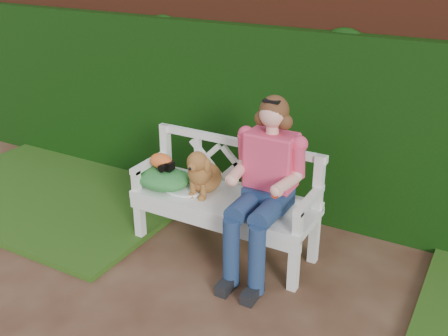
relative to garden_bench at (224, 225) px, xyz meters
The scene contains 11 objects.
ground 0.94m from the garden_bench, 60.43° to the right, with size 60.00×60.00×0.00m, color #402115.
brick_wall 1.47m from the garden_bench, 67.98° to the left, with size 10.00×0.30×2.20m, color #5D2715.
ivy_hedge 1.17m from the garden_bench, 63.23° to the left, with size 10.00×0.18×1.70m, color #113409.
grass_left 1.97m from the garden_bench, behind, with size 2.60×2.00×0.05m, color #254716.
garden_bench is the anchor object (origin of this frame).
seated_woman 0.58m from the garden_bench, ahead, with size 0.57×0.75×1.34m, color #FE405F, non-canonical shape.
dog 0.48m from the garden_bench, behind, with size 0.27×0.36×0.40m, color brown, non-canonical shape.
tennis_racket 0.47m from the garden_bench, behind, with size 0.69×0.29×0.03m, color white, non-canonical shape.
green_bag 0.64m from the garden_bench, behind, with size 0.47×0.36×0.16m, color #306826, non-canonical shape.
camera_item 0.68m from the garden_bench, behind, with size 0.11×0.08×0.07m, color black.
baseball_glove 0.74m from the garden_bench, behind, with size 0.20×0.15×0.13m, color orange.
Camera 1 is at (1.36, -2.45, 2.41)m, focal length 42.00 mm.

